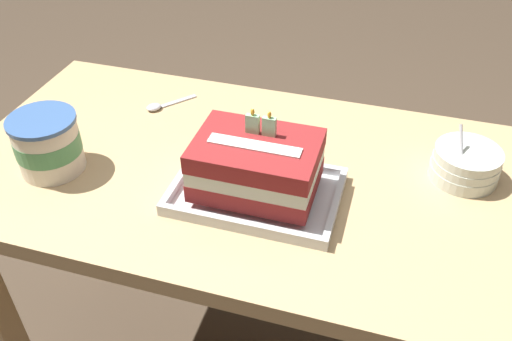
# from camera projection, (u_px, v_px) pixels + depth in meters

# --- Properties ---
(dining_table) EXTENTS (1.19, 0.62, 0.76)m
(dining_table) POSITION_uv_depth(u_px,v_px,m) (256.00, 217.00, 1.15)
(dining_table) COLOR tan
(dining_table) RESTS_ON ground_plane
(foil_tray) EXTENTS (0.31, 0.20, 0.02)m
(foil_tray) POSITION_uv_depth(u_px,v_px,m) (256.00, 193.00, 1.00)
(foil_tray) COLOR silver
(foil_tray) RESTS_ON dining_table
(birthday_cake) EXTENTS (0.22, 0.16, 0.15)m
(birthday_cake) POSITION_uv_depth(u_px,v_px,m) (256.00, 165.00, 0.96)
(birthday_cake) COLOR maroon
(birthday_cake) RESTS_ON foil_tray
(bowl_stack) EXTENTS (0.13, 0.13, 0.11)m
(bowl_stack) POSITION_uv_depth(u_px,v_px,m) (465.00, 164.00, 1.03)
(bowl_stack) COLOR silver
(bowl_stack) RESTS_ON dining_table
(ice_cream_tub) EXTENTS (0.13, 0.13, 0.12)m
(ice_cream_tub) POSITION_uv_depth(u_px,v_px,m) (48.00, 143.00, 1.04)
(ice_cream_tub) COLOR silver
(ice_cream_tub) RESTS_ON dining_table
(serving_spoon_near_tray) EXTENTS (0.09, 0.11, 0.01)m
(serving_spoon_near_tray) POSITION_uv_depth(u_px,v_px,m) (158.00, 106.00, 1.24)
(serving_spoon_near_tray) COLOR silver
(serving_spoon_near_tray) RESTS_ON dining_table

